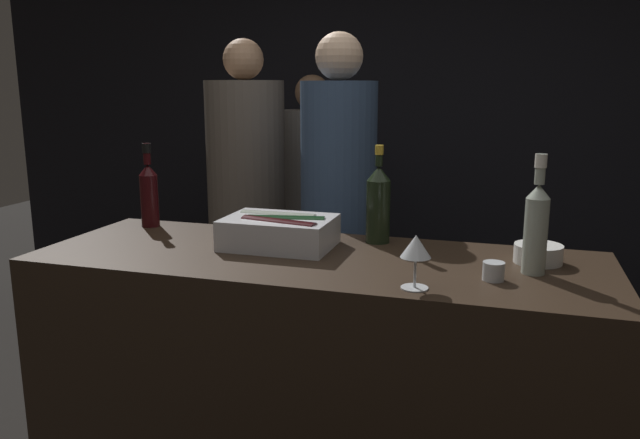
% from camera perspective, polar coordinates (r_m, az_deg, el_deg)
% --- Properties ---
extents(wall_back_chalkboard, '(6.40, 0.06, 2.80)m').
position_cam_1_polar(wall_back_chalkboard, '(4.25, 8.88, 8.99)').
color(wall_back_chalkboard, black).
rests_on(wall_back_chalkboard, ground_plane).
extents(bar_counter, '(1.95, 0.69, 1.05)m').
position_cam_1_polar(bar_counter, '(2.33, -0.26, -15.95)').
color(bar_counter, '#2D2116').
rests_on(bar_counter, ground_plane).
extents(ice_bin_with_bottles, '(0.38, 0.28, 0.12)m').
position_cam_1_polar(ice_bin_with_bottles, '(2.24, -3.71, -0.99)').
color(ice_bin_with_bottles, silver).
rests_on(ice_bin_with_bottles, bar_counter).
extents(bowl_white, '(0.16, 0.16, 0.06)m').
position_cam_1_polar(bowl_white, '(2.16, 19.33, -2.92)').
color(bowl_white, white).
rests_on(bowl_white, bar_counter).
extents(wine_glass, '(0.09, 0.09, 0.16)m').
position_cam_1_polar(wine_glass, '(1.78, 8.75, -2.63)').
color(wine_glass, silver).
rests_on(wine_glass, bar_counter).
extents(candle_votive, '(0.07, 0.07, 0.06)m').
position_cam_1_polar(candle_votive, '(1.93, 15.58, -4.56)').
color(candle_votive, silver).
rests_on(candle_votive, bar_counter).
extents(red_wine_bottle_black_foil, '(0.07, 0.07, 0.34)m').
position_cam_1_polar(red_wine_bottle_black_foil, '(2.64, -15.37, 2.43)').
color(red_wine_bottle_black_foil, black).
rests_on(red_wine_bottle_black_foil, bar_counter).
extents(champagne_bottle, '(0.09, 0.09, 0.36)m').
position_cam_1_polar(champagne_bottle, '(2.29, 5.35, 1.54)').
color(champagne_bottle, black).
rests_on(champagne_bottle, bar_counter).
extents(white_wine_bottle, '(0.07, 0.07, 0.37)m').
position_cam_1_polar(white_wine_bottle, '(2.01, 19.17, -0.39)').
color(white_wine_bottle, '#9EA899').
rests_on(white_wine_bottle, bar_counter).
extents(person_in_hoodie, '(0.37, 0.37, 1.69)m').
position_cam_1_polar(person_in_hoodie, '(3.91, -0.70, 2.06)').
color(person_in_hoodie, black).
rests_on(person_in_hoodie, ground_plane).
extents(person_blond_tee, '(0.34, 0.34, 1.85)m').
position_cam_1_polar(person_blond_tee, '(2.87, 1.68, 0.50)').
color(person_blond_tee, black).
rests_on(person_blond_tee, ground_plane).
extents(person_grey_polo, '(0.41, 0.41, 1.86)m').
position_cam_1_polar(person_grey_polo, '(3.37, -6.71, 1.98)').
color(person_grey_polo, black).
rests_on(person_grey_polo, ground_plane).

